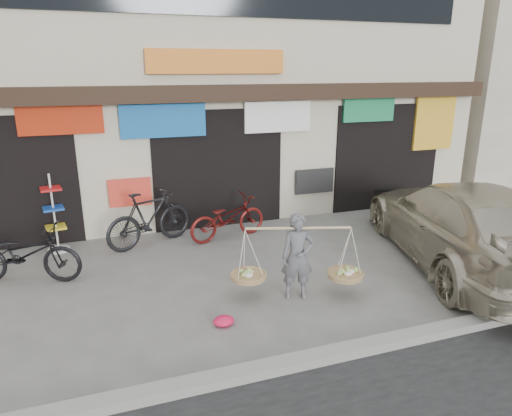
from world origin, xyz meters
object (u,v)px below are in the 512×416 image
object	(u,v)px
bike_0	(24,254)
display_rack	(55,220)
street_vendor	(297,261)
bike_1	(150,218)
suv	(463,224)
bike_2	(228,218)

from	to	relation	value
bike_0	display_rack	world-z (taller)	display_rack
street_vendor	bike_1	world-z (taller)	street_vendor
street_vendor	bike_1	distance (m)	3.67
bike_0	bike_1	xyz separation A→B (m)	(2.25, 1.06, 0.07)
suv	display_rack	xyz separation A→B (m)	(-7.27, 3.16, -0.14)
street_vendor	suv	size ratio (longest dim) A/B	0.35
street_vendor	bike_0	world-z (taller)	street_vendor
bike_1	street_vendor	bearing A→B (deg)	-170.68
display_rack	suv	bearing A→B (deg)	-23.50
bike_0	suv	bearing A→B (deg)	-84.82
bike_0	bike_2	size ratio (longest dim) A/B	1.10
display_rack	bike_2	bearing A→B (deg)	-7.42
bike_2	street_vendor	bearing A→B (deg)	172.89
street_vendor	bike_2	xyz separation A→B (m)	(-0.33, 2.95, -0.17)
bike_1	bike_2	world-z (taller)	bike_1
bike_0	bike_1	size ratio (longest dim) A/B	1.00
street_vendor	suv	xyz separation A→B (m)	(3.48, 0.24, 0.15)
street_vendor	bike_0	xyz separation A→B (m)	(-4.21, 2.05, -0.13)
bike_2	bike_0	bearing A→B (deg)	89.54
bike_1	display_rack	xyz separation A→B (m)	(-1.83, 0.29, 0.06)
bike_2	display_rack	distance (m)	3.50
bike_0	suv	distance (m)	7.90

